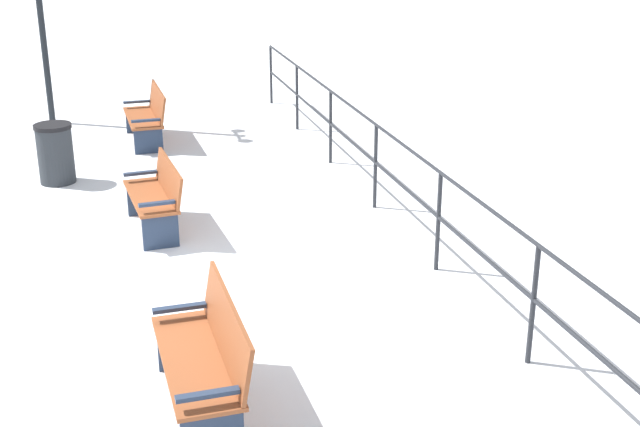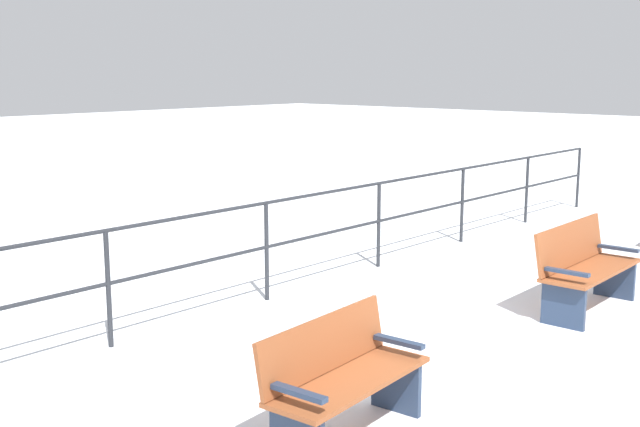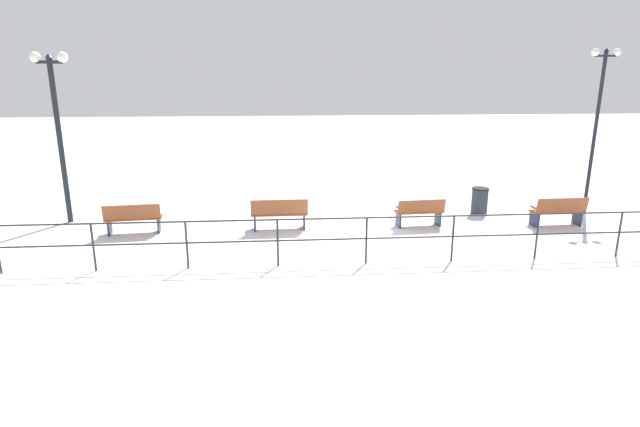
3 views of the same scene
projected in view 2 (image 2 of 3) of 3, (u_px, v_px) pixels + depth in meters
name	position (u px, v px, depth m)	size (l,w,h in m)	color
ground_plane	(483.00, 359.00, 7.29)	(80.00, 80.00, 0.00)	white
bench_second	(342.00, 377.00, 5.66)	(0.64, 1.46, 0.87)	brown
bench_third	(584.00, 267.00, 8.68)	(0.61, 1.64, 0.96)	brown
waterfront_railing	(266.00, 234.00, 9.01)	(0.05, 16.92, 1.16)	#26282D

